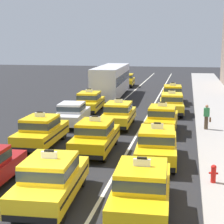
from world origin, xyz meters
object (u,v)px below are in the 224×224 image
(taxi_right_third, at_px, (162,118))
(taxi_left_second, at_px, (41,131))
(taxi_center_nearest, at_px, (51,179))
(taxi_right_second, at_px, (157,144))
(bus_left_fifth, at_px, (112,80))
(taxi_right_nearest, at_px, (142,188))
(sedan_left_third, at_px, (72,113))
(pedestrian_trailing, at_px, (207,117))
(taxi_right_fourth, at_px, (171,103))
(taxi_center_second, at_px, (96,136))
(taxi_left_sixth, at_px, (127,80))
(taxi_center_third, at_px, (119,114))
(taxi_left_fourth, at_px, (89,102))
(taxi_right_fifth, at_px, (172,94))
(fire_hydrant, at_px, (213,173))

(taxi_right_third, bearing_deg, taxi_left_second, -142.93)
(taxi_center_nearest, xyz_separation_m, taxi_right_second, (3.30, 5.23, 0.00))
(bus_left_fifth, relative_size, taxi_right_nearest, 2.45)
(sedan_left_third, distance_m, bus_left_fifth, 13.96)
(taxi_right_nearest, height_order, pedestrian_trailing, taxi_right_nearest)
(taxi_right_fourth, bearing_deg, taxi_center_second, -106.57)
(sedan_left_third, xyz_separation_m, taxi_left_sixth, (-0.05, 23.50, 0.03))
(taxi_center_second, distance_m, taxi_center_third, 6.09)
(bus_left_fifth, xyz_separation_m, taxi_right_nearest, (6.41, -26.23, -0.94))
(taxi_left_fourth, xyz_separation_m, taxi_right_second, (6.47, -11.92, 0.00))
(taxi_right_fifth, bearing_deg, taxi_left_fourth, -136.34)
(taxi_left_second, distance_m, pedestrian_trailing, 10.48)
(taxi_left_second, bearing_deg, taxi_right_third, 37.07)
(taxi_right_fifth, bearing_deg, taxi_right_nearest, -90.02)
(taxi_right_nearest, relative_size, fire_hydrant, 6.33)
(taxi_right_second, height_order, taxi_right_fourth, same)
(sedan_left_third, bearing_deg, taxi_left_sixth, 90.13)
(bus_left_fifth, relative_size, taxi_center_nearest, 2.43)
(taxi_center_nearest, relative_size, taxi_center_third, 1.01)
(sedan_left_third, distance_m, taxi_right_nearest, 13.83)
(fire_hydrant, bearing_deg, taxi_center_third, 120.11)
(taxi_center_nearest, bearing_deg, sedan_left_third, 104.23)
(taxi_right_second, xyz_separation_m, taxi_right_third, (-0.19, 6.28, 0.00))
(pedestrian_trailing, bearing_deg, taxi_right_fifth, 103.25)
(taxi_center_second, bearing_deg, sedan_left_third, 118.15)
(taxi_left_sixth, relative_size, taxi_center_nearest, 1.00)
(fire_hydrant, bearing_deg, taxi_left_sixth, 105.07)
(taxi_right_nearest, distance_m, fire_hydrant, 3.83)
(taxi_right_fourth, bearing_deg, taxi_left_fourth, -176.18)
(taxi_right_nearest, bearing_deg, taxi_left_second, 132.45)
(taxi_left_second, relative_size, taxi_right_nearest, 1.00)
(taxi_center_nearest, distance_m, fire_hydrant, 6.35)
(taxi_left_fourth, height_order, taxi_center_third, same)
(taxi_center_nearest, bearing_deg, taxi_left_fourth, 100.50)
(taxi_center_second, height_order, fire_hydrant, taxi_center_second)
(taxi_left_sixth, relative_size, taxi_right_second, 1.01)
(taxi_left_second, bearing_deg, taxi_right_fifth, 68.85)
(pedestrian_trailing, distance_m, fire_hydrant, 9.43)
(bus_left_fifth, relative_size, fire_hydrant, 15.49)
(taxi_left_second, xyz_separation_m, taxi_right_fifth, (6.38, 16.50, 0.00))
(taxi_right_second, bearing_deg, taxi_left_second, 166.36)
(pedestrian_trailing, bearing_deg, taxi_center_second, -134.82)
(taxi_left_fourth, relative_size, taxi_left_sixth, 1.00)
(taxi_left_second, bearing_deg, taxi_left_sixth, 89.99)
(taxi_right_third, bearing_deg, taxi_left_fourth, 138.07)
(taxi_right_nearest, height_order, taxi_right_second, same)
(taxi_right_nearest, relative_size, taxi_right_third, 1.01)
(taxi_left_sixth, distance_m, taxi_center_nearest, 35.76)
(taxi_center_second, xyz_separation_m, fire_hydrant, (5.68, -3.56, -0.33))
(bus_left_fifth, bearing_deg, pedestrian_trailing, -56.97)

